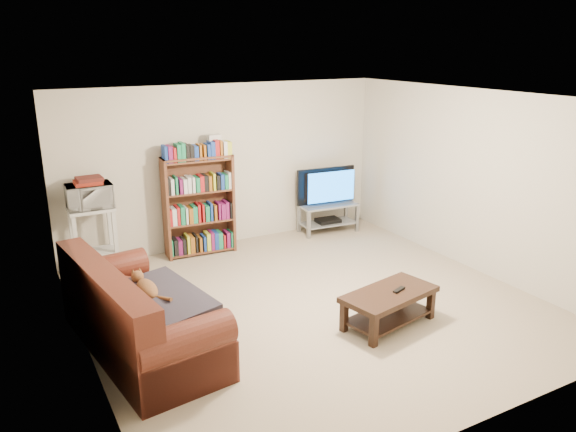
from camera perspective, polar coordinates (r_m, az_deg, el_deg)
floor at (r=6.70m, az=2.43°, el=-8.97°), size 5.00×5.00×0.00m
ceiling at (r=6.04m, az=2.72°, el=11.92°), size 5.00×5.00×0.00m
wall_back at (r=8.44m, az=-6.32°, el=5.10°), size 5.00×0.00×5.00m
wall_front at (r=4.46m, az=19.62°, el=-7.05°), size 5.00×0.00×5.00m
wall_left at (r=5.46m, az=-20.50°, el=-2.68°), size 0.00×5.00×5.00m
wall_right at (r=7.83m, az=18.44°, el=3.36°), size 0.00×5.00×5.00m
sofa at (r=5.83m, az=-15.43°, el=-10.27°), size 1.22×2.28×0.93m
blanket at (r=5.67m, az=-13.30°, el=-8.45°), size 1.05×1.24×0.19m
cat at (r=5.81m, az=-14.12°, el=-7.20°), size 0.31×0.62×0.18m
coffee_table at (r=6.24m, az=10.22°, el=-8.57°), size 1.16×0.74×0.39m
remote at (r=6.23m, az=11.21°, el=-7.36°), size 0.18×0.11×0.02m
tv_stand at (r=9.10m, az=4.09°, el=0.32°), size 0.97×0.50×0.47m
television at (r=8.98m, az=4.15°, el=3.00°), size 1.01×0.22×0.58m
dvd_player at (r=9.14m, az=4.08°, el=-0.45°), size 0.39×0.29×0.06m
bookshelf at (r=8.13m, az=-9.04°, el=1.19°), size 1.02×0.37×1.44m
shelf_clutter at (r=7.99m, az=-8.66°, el=6.84°), size 0.74×0.24×0.28m
microwave_stand at (r=7.78m, az=-19.18°, el=-1.51°), size 0.58×0.42×0.91m
microwave at (r=7.65m, az=-19.53°, el=1.93°), size 0.57×0.39×0.31m
game_boxes at (r=7.61m, az=-19.67°, el=3.24°), size 0.34×0.29×0.05m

